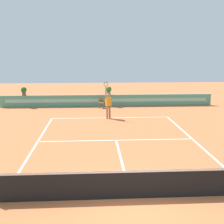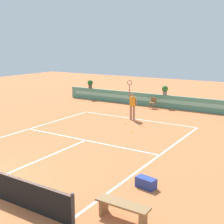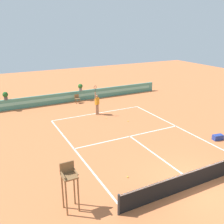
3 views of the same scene
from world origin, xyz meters
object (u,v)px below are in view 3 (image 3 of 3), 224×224
object	(u,v)px
gear_bag	(218,137)
potted_plant_centre	(80,87)
tennis_ball_by_sideline	(128,121)
potted_plant_far_left	(5,95)
tennis_player	(97,103)
umpire_chair	(69,181)
ball_kid_chair	(77,98)
tennis_ball_mid_court	(128,177)
tennis_ball_near_baseline	(106,118)

from	to	relation	value
gear_bag	potted_plant_centre	world-z (taller)	potted_plant_centre
gear_bag	tennis_ball_by_sideline	bearing A→B (deg)	122.73
potted_plant_far_left	tennis_player	bearing A→B (deg)	-34.66
umpire_chair	potted_plant_centre	world-z (taller)	umpire_chair
ball_kid_chair	tennis_ball_mid_court	distance (m)	13.70
umpire_chair	ball_kid_chair	xyz separation A→B (m)	(5.49, 14.39, -0.86)
ball_kid_chair	potted_plant_far_left	world-z (taller)	potted_plant_far_left
tennis_player	tennis_ball_by_sideline	world-z (taller)	tennis_player
gear_bag	tennis_ball_by_sideline	world-z (taller)	gear_bag
ball_kid_chair	potted_plant_centre	distance (m)	1.35
tennis_player	tennis_ball_mid_court	distance (m)	9.92
gear_bag	potted_plant_centre	distance (m)	14.11
tennis_ball_near_baseline	potted_plant_centre	world-z (taller)	potted_plant_centre
tennis_ball_mid_court	potted_plant_far_left	xyz separation A→B (m)	(-4.28, 14.25, 1.38)
umpire_chair	tennis_ball_by_sideline	xyz separation A→B (m)	(7.37, 7.64, -1.31)
tennis_player	umpire_chair	bearing A→B (deg)	-119.47
tennis_ball_near_baseline	tennis_ball_mid_court	bearing A→B (deg)	-108.76
ball_kid_chair	tennis_ball_mid_court	size ratio (longest dim) A/B	12.50
ball_kid_chair	gear_bag	world-z (taller)	ball_kid_chair
umpire_chair	tennis_ball_near_baseline	xyz separation A→B (m)	(6.11, 9.10, -1.31)
gear_bag	tennis_ball_near_baseline	bearing A→B (deg)	124.47
umpire_chair	tennis_ball_by_sideline	bearing A→B (deg)	46.04
gear_bag	umpire_chair	bearing A→B (deg)	-170.02
tennis_player	potted_plant_far_left	size ratio (longest dim) A/B	3.57
gear_bag	tennis_player	xyz separation A→B (m)	(-5.15, 8.46, 0.87)
tennis_ball_mid_court	tennis_ball_near_baseline	bearing A→B (deg)	71.24
umpire_chair	potted_plant_centre	xyz separation A→B (m)	(6.14, 15.13, 0.07)
tennis_ball_near_baseline	tennis_ball_mid_court	distance (m)	8.69
tennis_ball_by_sideline	tennis_ball_mid_court	bearing A→B (deg)	-120.89
umpire_chair	potted_plant_far_left	size ratio (longest dim) A/B	2.96
tennis_ball_by_sideline	potted_plant_centre	bearing A→B (deg)	99.28
tennis_player	tennis_ball_by_sideline	bearing A→B (deg)	-61.62
potted_plant_centre	ball_kid_chair	bearing A→B (deg)	-131.57
umpire_chair	tennis_ball_mid_court	size ratio (longest dim) A/B	31.47
ball_kid_chair	potted_plant_centre	world-z (taller)	potted_plant_centre
umpire_chair	tennis_ball_mid_court	world-z (taller)	umpire_chair
tennis_ball_near_baseline	potted_plant_centre	distance (m)	6.18
umpire_chair	tennis_player	world-z (taller)	tennis_player
tennis_player	potted_plant_centre	distance (m)	4.75
potted_plant_centre	tennis_ball_by_sideline	bearing A→B (deg)	-80.72
tennis_ball_by_sideline	tennis_ball_near_baseline	bearing A→B (deg)	130.58
potted_plant_centre	tennis_ball_mid_court	bearing A→B (deg)	-101.21
umpire_chair	tennis_ball_near_baseline	size ratio (longest dim) A/B	31.47
gear_bag	tennis_player	distance (m)	9.94
tennis_player	potted_plant_centre	world-z (taller)	tennis_player
tennis_ball_near_baseline	gear_bag	bearing A→B (deg)	-55.53
tennis_ball_by_sideline	potted_plant_far_left	xyz separation A→B (m)	(-8.33, 7.49, 1.38)
tennis_ball_mid_court	umpire_chair	bearing A→B (deg)	-165.28
tennis_ball_near_baseline	tennis_ball_by_sideline	xyz separation A→B (m)	(1.25, -1.46, 0.00)
umpire_chair	tennis_ball_mid_court	xyz separation A→B (m)	(3.32, 0.87, -1.31)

